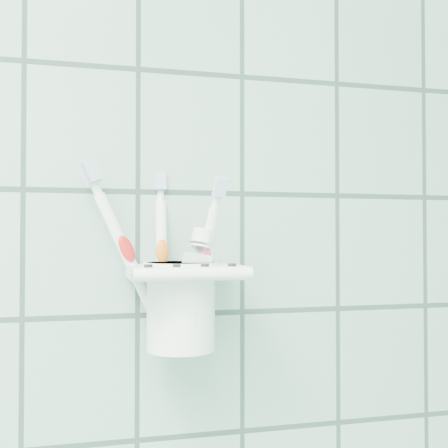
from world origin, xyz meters
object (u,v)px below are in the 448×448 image
Objects in this scene: holder_bracket at (185,273)px; toothbrush_blue at (164,252)px; cup at (181,302)px; toothbrush_orange at (186,256)px; toothpaste_tube at (183,276)px; toothbrush_pink at (166,242)px.

toothbrush_blue is at bearing 160.53° from holder_bracket.
cup is at bearing -9.43° from toothbrush_blue.
toothbrush_orange is 0.03m from toothpaste_tube.
toothbrush_pink is at bearing 139.57° from toothpaste_tube.
holder_bracket is 0.93× the size of toothpaste_tube.
toothbrush_pink reaches higher than toothbrush_orange.
toothbrush_pink is at bearing 56.56° from toothbrush_blue.
cup is 0.45× the size of toothbrush_pink.
toothbrush_pink reaches higher than toothpaste_tube.
toothbrush_blue is 1.05× the size of toothbrush_orange.
toothbrush_blue is (-0.02, 0.00, 0.05)m from cup.
toothpaste_tube is (0.01, -0.02, -0.04)m from toothbrush_pink.
toothbrush_pink is 0.01m from toothbrush_blue.
toothpaste_tube is at bearing -86.26° from toothbrush_pink.
toothbrush_pink is 1.61× the size of toothpaste_tube.
toothbrush_blue reaches higher than toothpaste_tube.
toothbrush_orange is (0.02, 0.00, -0.02)m from toothbrush_pink.
toothbrush_pink reaches higher than toothbrush_blue.
toothpaste_tube is (-0.01, -0.03, -0.02)m from toothbrush_orange.
holder_bracket is 0.66× the size of toothbrush_orange.
holder_bracket is 0.01m from toothpaste_tube.
cup is at bearing 135.44° from holder_bracket.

